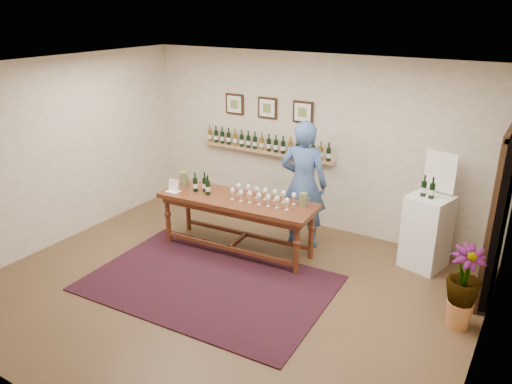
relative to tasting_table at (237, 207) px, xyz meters
The scene contains 14 objects.
ground 1.33m from the tasting_table, 65.72° to the right, with size 6.00×6.00×0.00m, color brown.
room_shell 2.74m from the tasting_table, 17.98° to the left, with size 6.00×6.00×6.00m.
rug 1.25m from the tasting_table, 78.38° to the right, with size 3.15×2.10×0.02m, color #4B130D.
tasting_table is the anchor object (origin of this frame).
table_glasses 0.44m from the tasting_table, 12.63° to the left, with size 1.34×0.31×0.19m, color white, non-canonical shape.
table_bottles 0.64m from the tasting_table, behind, with size 0.28×0.16×0.30m, color black, non-canonical shape.
pitcher_left 1.04m from the tasting_table, behind, with size 0.14×0.14×0.22m, color #626841, non-canonical shape.
pitcher_right 1.01m from the tasting_table, 13.29° to the left, with size 0.13×0.13×0.20m, color #626841, non-canonical shape.
menu_card 1.04m from the tasting_table, 166.47° to the right, with size 0.20×0.15×0.18m, color white.
display_pedestal 2.70m from the tasting_table, 21.15° to the left, with size 0.53×0.53×1.05m, color white.
pedestal_bottles 2.67m from the tasting_table, 20.28° to the left, with size 0.30×0.08×0.30m, color black, non-canonical shape.
info_sign 2.87m from the tasting_table, 24.29° to the left, with size 0.45×0.02×0.61m, color white.
potted_plant 3.23m from the tasting_table, ahead, with size 0.61×0.61×0.87m.
person 1.04m from the tasting_table, 44.39° to the left, with size 0.71×0.46×1.94m, color #385486.
Camera 1 is at (3.29, -4.59, 3.50)m, focal length 35.00 mm.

